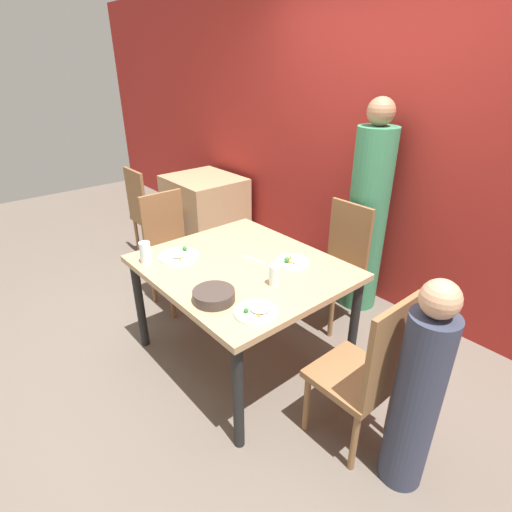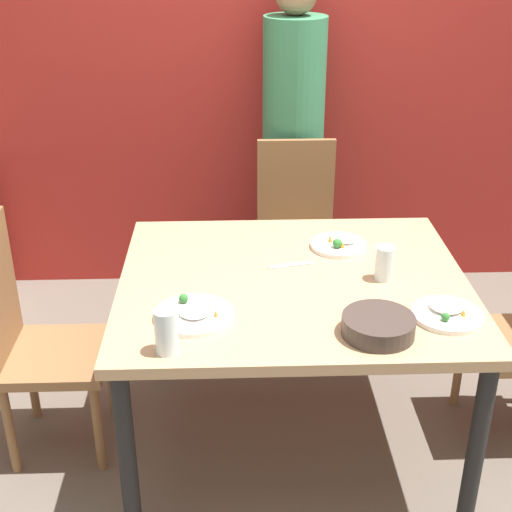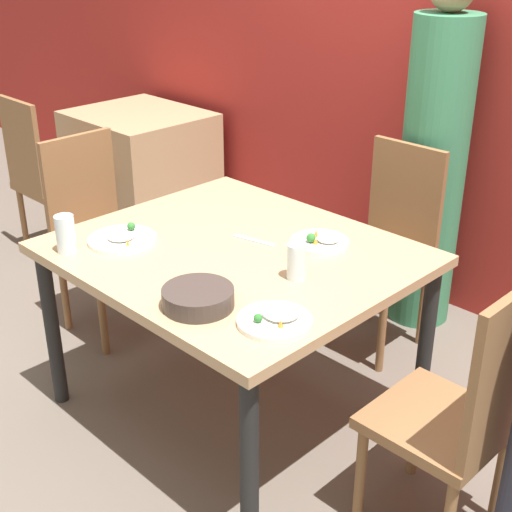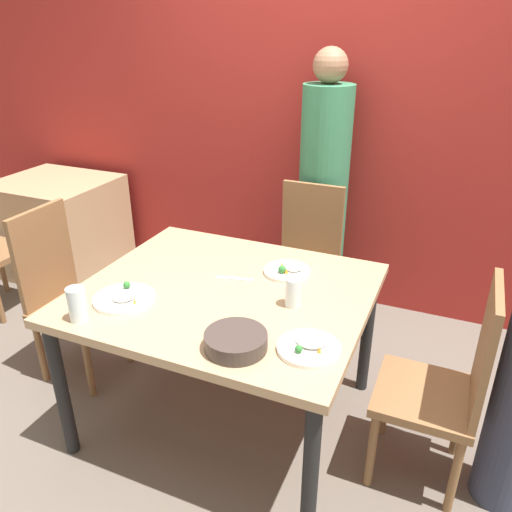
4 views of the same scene
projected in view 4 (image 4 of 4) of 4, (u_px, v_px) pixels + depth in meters
name	position (u px, v px, depth m)	size (l,w,h in m)	color
ground_plane	(229.00, 415.00, 2.56)	(10.00, 10.00, 0.00)	#60564C
wall_back	(324.00, 104.00, 3.20)	(10.00, 0.06, 2.70)	#A82823
dining_table	(225.00, 304.00, 2.28)	(1.27, 1.10, 0.74)	tan
chair_adult_spot	(305.00, 261.00, 3.06)	(0.40, 0.40, 0.96)	brown
chair_child_spot	(447.00, 384.00, 2.02)	(0.40, 0.40, 0.96)	brown
chair_empty_left	(65.00, 292.00, 2.71)	(0.40, 0.40, 0.96)	brown
person_adult	(323.00, 199.00, 3.19)	(0.31, 0.31, 1.71)	#387F56
bowl_curry	(236.00, 341.00, 1.83)	(0.23, 0.23, 0.06)	#3D332D
plate_rice_adult	(309.00, 346.00, 1.83)	(0.24, 0.24, 0.05)	white
plate_rice_child	(288.00, 271.00, 2.38)	(0.22, 0.22, 0.06)	white
plate_noodles	(124.00, 298.00, 2.15)	(0.27, 0.27, 0.05)	white
glass_water_tall	(293.00, 292.00, 2.09)	(0.07, 0.07, 0.13)	silver
glass_water_short	(77.00, 304.00, 1.98)	(0.07, 0.07, 0.15)	silver
fork_steel	(235.00, 279.00, 2.33)	(0.18, 0.06, 0.01)	silver
background_table	(61.00, 226.00, 3.91)	(0.83, 0.73, 0.75)	tan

